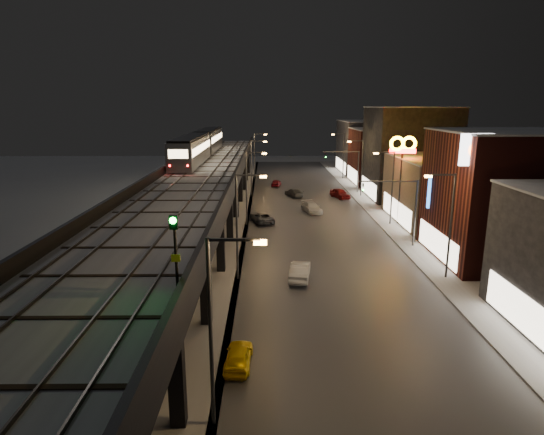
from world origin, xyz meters
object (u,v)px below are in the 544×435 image
object	(u,v)px
rail_signal	(175,237)
subway_train	(201,144)
car_mid_silver	(261,218)
car_mid_dark	(294,193)
car_taxi	(238,357)
car_onc_white	(312,208)
car_near_white	(300,271)
sign_citgo	(474,168)
car_onc_red	(340,194)
car_far_white	(276,183)

from	to	relation	value
rail_signal	subway_train	bearing A→B (deg)	96.84
car_mid_silver	rail_signal	bearing A→B (deg)	66.77
car_mid_dark	car_mid_silver	bearing A→B (deg)	53.12
car_mid_silver	car_mid_dark	distance (m)	17.32
car_mid_silver	car_mid_dark	bearing A→B (deg)	-125.28
car_taxi	car_onc_white	bearing A→B (deg)	-98.59
car_taxi	car_near_white	xyz separation A→B (m)	(4.39, 13.14, 0.13)
car_taxi	car_mid_silver	world-z (taller)	car_mid_silver
car_near_white	car_onc_white	world-z (taller)	car_near_white
car_onc_white	sign_citgo	xyz separation A→B (m)	(10.60, -24.35, 8.76)
subway_train	sign_citgo	distance (m)	44.54
car_onc_white	car_mid_silver	bearing A→B (deg)	-155.45
rail_signal	car_onc_white	bearing A→B (deg)	76.68
subway_train	car_taxi	world-z (taller)	subway_train
car_near_white	car_onc_white	size ratio (longest dim) A/B	0.95
subway_train	car_onc_red	bearing A→B (deg)	-3.22
car_mid_dark	car_far_white	bearing A→B (deg)	-94.58
subway_train	car_mid_silver	size ratio (longest dim) A/B	7.88
subway_train	car_mid_silver	distance (m)	20.56
subway_train	car_onc_red	world-z (taller)	subway_train
rail_signal	car_mid_dark	world-z (taller)	rail_signal
car_far_white	car_onc_white	bearing A→B (deg)	112.00
car_near_white	car_taxi	bearing A→B (deg)	79.67
car_mid_silver	sign_citgo	bearing A→B (deg)	114.26
car_far_white	subway_train	bearing A→B (deg)	49.36
car_near_white	car_onc_red	size ratio (longest dim) A/B	1.01
sign_citgo	rail_signal	bearing A→B (deg)	-139.00
car_mid_silver	car_far_white	xyz separation A→B (m)	(2.40, 26.26, -0.05)
car_near_white	sign_citgo	xyz separation A→B (m)	(13.95, 0.21, 8.70)
subway_train	rail_signal	distance (m)	53.71
car_onc_red	rail_signal	bearing A→B (deg)	-126.38
subway_train	car_mid_silver	xyz separation A→B (m)	(9.58, -16.44, -7.79)
subway_train	rail_signal	world-z (taller)	subway_train
rail_signal	car_onc_red	xyz separation A→B (m)	(15.44, 52.10, -8.20)
subway_train	car_mid_dark	distance (m)	16.59
rail_signal	car_onc_white	world-z (taller)	rail_signal
car_near_white	car_onc_white	bearing A→B (deg)	-89.60
car_onc_red	car_mid_silver	bearing A→B (deg)	-148.74
car_onc_white	car_mid_dark	bearing A→B (deg)	85.25
car_onc_red	sign_citgo	distance (m)	35.65
car_mid_silver	car_taxi	bearing A→B (deg)	70.07
car_taxi	car_near_white	world-z (taller)	car_near_white
car_near_white	car_far_white	size ratio (longest dim) A/B	1.24
car_mid_dark	sign_citgo	xyz separation A→B (m)	(12.36, -35.53, 8.79)
car_mid_silver	car_far_white	world-z (taller)	car_mid_silver
sign_citgo	car_onc_red	bearing A→B (deg)	98.58
subway_train	car_taxi	size ratio (longest dim) A/B	10.55
car_near_white	car_mid_dark	distance (m)	35.78
car_taxi	car_mid_dark	world-z (taller)	car_mid_dark
car_taxi	car_onc_white	world-z (taller)	car_onc_white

